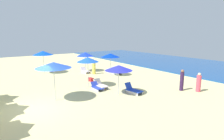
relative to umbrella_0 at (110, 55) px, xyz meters
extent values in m
plane|color=beige|center=(4.82, -9.07, -2.26)|extent=(60.00, 60.00, 0.00)
cube|color=#194B90|center=(4.82, 13.81, -2.20)|extent=(60.00, 14.25, 0.12)
cylinder|color=silver|center=(0.00, 0.00, -1.23)|extent=(0.05, 0.05, 2.06)
cone|color=#0530C6|center=(0.00, 0.00, 0.00)|extent=(2.00, 2.00, 0.40)
cube|color=silver|center=(-0.24, 0.80, -2.13)|extent=(1.20, 0.08, 0.25)
cube|color=silver|center=(-0.22, 1.34, -2.13)|extent=(1.20, 0.08, 0.25)
cube|color=white|center=(-0.23, 1.07, -1.98)|extent=(1.35, 0.67, 0.06)
cube|color=white|center=(-0.85, 1.09, -1.76)|extent=(0.44, 0.62, 0.46)
cylinder|color=silver|center=(4.12, -7.44, -1.13)|extent=(0.05, 0.05, 2.26)
cone|color=blue|center=(4.12, -7.44, 0.20)|extent=(2.38, 2.38, 0.40)
cylinder|color=silver|center=(-5.53, -5.56, -1.19)|extent=(0.05, 0.05, 2.15)
cone|color=blue|center=(-5.53, -5.56, 0.12)|extent=(2.25, 2.25, 0.46)
cylinder|color=silver|center=(5.65, -3.13, -1.33)|extent=(0.05, 0.05, 1.86)
cone|color=#292ED4|center=(5.65, -3.13, -0.20)|extent=(2.05, 2.05, 0.40)
cube|color=silver|center=(6.20, -2.28, -2.15)|extent=(1.15, 0.21, 0.23)
cube|color=silver|center=(6.12, -1.74, -2.15)|extent=(1.15, 0.21, 0.23)
cube|color=#1F41BA|center=(6.16, -2.01, -2.00)|extent=(1.37, 0.83, 0.06)
cube|color=#1F41BA|center=(5.57, -2.10, -1.76)|extent=(0.40, 0.65, 0.52)
cylinder|color=silver|center=(-3.81, -1.08, -1.32)|extent=(0.05, 0.05, 1.87)
cone|color=blue|center=(-3.81, -1.08, -0.16)|extent=(2.01, 2.01, 0.47)
cube|color=silver|center=(-2.82, -1.83, -2.16)|extent=(1.03, 0.17, 0.20)
cube|color=silver|center=(-2.90, -1.26, -2.16)|extent=(1.03, 0.17, 0.20)
cube|color=silver|center=(-2.86, -1.55, -2.03)|extent=(1.22, 0.81, 0.06)
cube|color=silver|center=(-3.38, -1.61, -1.82)|extent=(0.49, 0.68, 0.45)
cylinder|color=silver|center=(2.45, -4.00, -1.17)|extent=(0.05, 0.05, 2.18)
cone|color=blue|center=(2.45, -4.00, 0.12)|extent=(1.87, 1.87, 0.41)
cube|color=silver|center=(3.59, -3.68, -2.14)|extent=(1.16, 0.07, 0.24)
cube|color=silver|center=(3.58, -3.11, -2.14)|extent=(1.16, 0.07, 0.24)
cube|color=#F2DED3|center=(3.58, -3.39, -1.99)|extent=(1.30, 0.70, 0.06)
cube|color=#F2DED3|center=(2.99, -3.41, -1.77)|extent=(0.37, 0.65, 0.48)
cube|color=silver|center=(3.77, -4.09, -2.17)|extent=(1.05, 0.05, 0.18)
cube|color=silver|center=(3.77, -3.59, -2.17)|extent=(1.05, 0.05, 0.18)
cube|color=#2A40B4|center=(3.77, -3.84, -2.05)|extent=(1.17, 0.60, 0.06)
cube|color=#2A40B4|center=(3.24, -3.85, -1.86)|extent=(0.33, 0.56, 0.40)
cylinder|color=#F9E156|center=(-1.89, -1.00, -1.55)|extent=(0.42, 0.42, 1.41)
sphere|color=tan|center=(-1.89, -1.00, -0.75)|extent=(0.20, 0.20, 0.20)
cylinder|color=#311B41|center=(7.72, 1.67, -1.51)|extent=(0.33, 0.33, 1.50)
sphere|color=#8F6046|center=(7.72, 1.67, -0.65)|extent=(0.24, 0.24, 0.24)
cylinder|color=#E34B60|center=(8.67, 2.50, -1.61)|extent=(0.48, 0.48, 1.29)
sphere|color=beige|center=(8.67, 2.50, -0.86)|extent=(0.24, 0.24, 0.24)
cube|color=red|center=(0.85, -2.89, -2.09)|extent=(0.60, 0.36, 0.33)
camera|label=1|loc=(16.41, -11.25, 2.23)|focal=29.89mm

